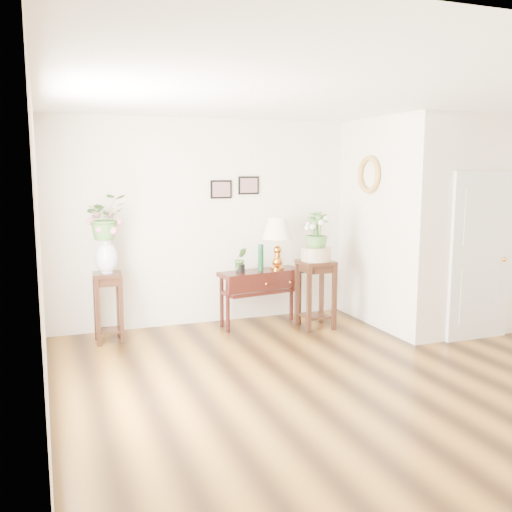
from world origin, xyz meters
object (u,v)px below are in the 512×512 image
table_lamp (277,244)px  plant_stand_a (108,307)px  console_table (261,298)px  plant_stand_b (315,294)px

table_lamp → plant_stand_a: size_ratio=0.83×
console_table → plant_stand_a: bearing=171.6°
plant_stand_a → plant_stand_b: bearing=-6.8°
console_table → plant_stand_b: (0.66, -0.34, 0.07)m
table_lamp → plant_stand_b: (0.42, -0.34, -0.66)m
plant_stand_a → table_lamp: bearing=0.5°
table_lamp → plant_stand_b: bearing=-39.5°
table_lamp → plant_stand_b: 0.85m
plant_stand_a → console_table: bearing=0.6°
console_table → plant_stand_b: size_ratio=1.26×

